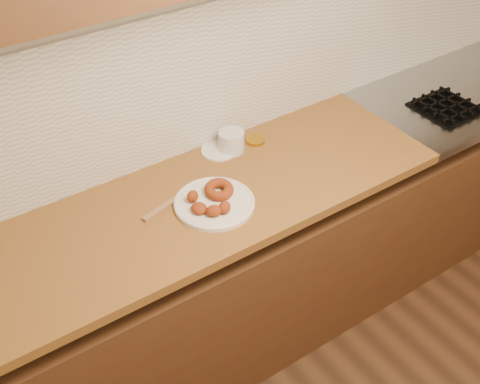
# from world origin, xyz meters

# --- Properties ---
(wall_back) EXTENTS (4.00, 0.02, 2.70)m
(wall_back) POSITION_xyz_m (0.00, 2.00, 1.35)
(wall_back) COLOR #B1A48A
(wall_back) RESTS_ON ground
(base_cabinet) EXTENTS (3.60, 0.60, 0.77)m
(base_cabinet) POSITION_xyz_m (0.00, 1.69, 0.39)
(base_cabinet) COLOR #4B2D13
(base_cabinet) RESTS_ON floor
(butcher_block) EXTENTS (2.30, 0.62, 0.04)m
(butcher_block) POSITION_xyz_m (-0.65, 1.69, 0.88)
(butcher_block) COLOR brown
(butcher_block) RESTS_ON base_cabinet
(backsplash) EXTENTS (3.60, 0.02, 0.60)m
(backsplash) POSITION_xyz_m (0.00, 1.99, 1.20)
(backsplash) COLOR beige
(backsplash) RESTS_ON wall_back
(donut_plate) EXTENTS (0.30, 0.30, 0.02)m
(donut_plate) POSITION_xyz_m (-0.43, 1.63, 0.91)
(donut_plate) COLOR silver
(donut_plate) RESTS_ON butcher_block
(ring_donut) EXTENTS (0.12, 0.12, 0.05)m
(ring_donut) POSITION_xyz_m (-0.39, 1.66, 0.94)
(ring_donut) COLOR brown
(ring_donut) RESTS_ON donut_plate
(fried_dough_chunks) EXTENTS (0.14, 0.17, 0.05)m
(fried_dough_chunks) POSITION_xyz_m (-0.48, 1.60, 0.94)
(fried_dough_chunks) COLOR brown
(fried_dough_chunks) RESTS_ON donut_plate
(plastic_tub) EXTENTS (0.14, 0.14, 0.09)m
(plastic_tub) POSITION_xyz_m (-0.19, 1.89, 0.94)
(plastic_tub) COLOR silver
(plastic_tub) RESTS_ON butcher_block
(tub_lid) EXTENTS (0.16, 0.16, 0.01)m
(tub_lid) POSITION_xyz_m (-0.23, 1.91, 0.90)
(tub_lid) COLOR silver
(tub_lid) RESTS_ON butcher_block
(brass_jar_lid) EXTENTS (0.09, 0.09, 0.01)m
(brass_jar_lid) POSITION_xyz_m (-0.07, 1.88, 0.91)
(brass_jar_lid) COLOR #B78719
(brass_jar_lid) RESTS_ON butcher_block
(wooden_utensil) EXTENTS (0.17, 0.06, 0.01)m
(wooden_utensil) POSITION_xyz_m (-0.60, 1.72, 0.91)
(wooden_utensil) COLOR #90643E
(wooden_utensil) RESTS_ON butcher_block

